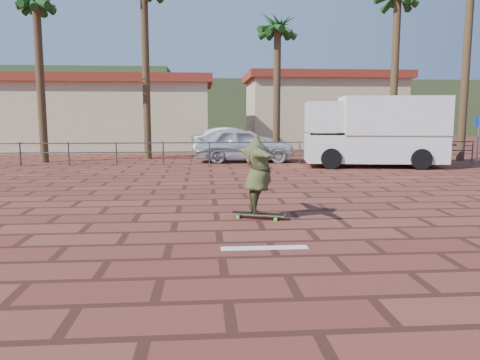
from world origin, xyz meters
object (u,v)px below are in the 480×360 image
at_px(car_silver, 244,145).
at_px(car_white, 234,142).
at_px(longboard, 258,214).
at_px(skateboarder, 258,175).
at_px(campervan, 375,130).

bearing_deg(car_silver, car_white, 5.85).
relative_size(longboard, car_white, 0.26).
xyz_separation_m(skateboarder, car_silver, (0.78, 12.03, -0.13)).
relative_size(campervan, car_white, 1.29).
distance_m(skateboarder, car_white, 15.54).
height_order(campervan, car_silver, campervan).
xyz_separation_m(longboard, car_white, (0.54, 15.53, 0.65)).
height_order(car_silver, car_white, car_silver).
xyz_separation_m(longboard, campervan, (6.02, 9.67, 1.43)).
distance_m(longboard, campervan, 11.48).
xyz_separation_m(campervan, car_silver, (-5.24, 2.37, -0.74)).
height_order(longboard, car_white, car_white).
bearing_deg(campervan, skateboarder, -113.64).
distance_m(car_silver, car_white, 3.51).
height_order(skateboarder, campervan, campervan).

